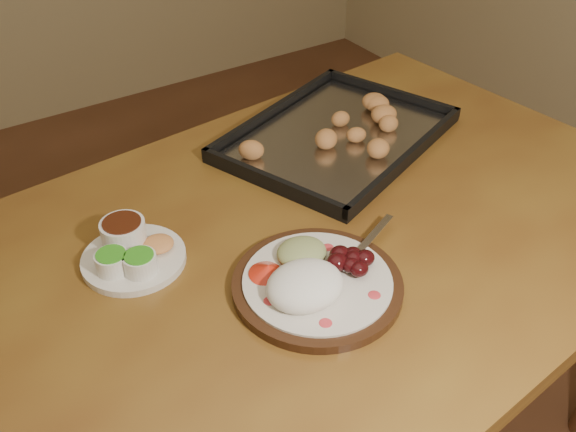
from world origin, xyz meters
TOP-DOWN VIEW (x-y plane):
  - dining_table at (0.19, -0.15)m, footprint 1.58×1.05m
  - dinner_plate at (0.16, -0.27)m, footprint 0.34×0.27m
  - condiment_saucer at (-0.06, -0.05)m, footprint 0.17×0.17m
  - baking_tray at (0.47, 0.08)m, footprint 0.57×0.50m

SIDE VIEW (x-z plane):
  - dining_table at x=0.19m, z-range 0.28..1.03m
  - baking_tray at x=0.47m, z-range 0.74..0.79m
  - dinner_plate at x=0.16m, z-range 0.74..0.80m
  - condiment_saucer at x=-0.06m, z-range 0.74..0.80m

